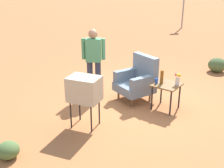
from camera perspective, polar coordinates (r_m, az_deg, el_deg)
ground_plane at (r=6.83m, az=5.79°, el=-3.33°), size 60.00×60.00×0.00m
armchair at (r=6.73m, az=5.21°, el=0.89°), size 0.98×0.99×1.06m
side_table at (r=6.31m, az=10.88°, el=-0.74°), size 0.56×0.56×0.59m
tv_on_stand at (r=5.41m, az=-5.57°, el=-1.07°), size 0.69×0.57×1.03m
person_standing at (r=6.85m, az=-3.72°, el=5.18°), size 0.49×0.38×1.64m
road_sign at (r=16.51m, az=14.22°, el=15.58°), size 0.33×0.33×2.44m
soda_can_blue at (r=6.26m, az=8.93°, el=0.62°), size 0.07×0.07×0.12m
bottle_tall_amber at (r=6.25m, az=9.98°, el=1.39°), size 0.07×0.07×0.30m
flower_vase at (r=6.23m, az=13.05°, el=1.06°), size 0.15×0.10×0.27m
shrub_near at (r=5.05m, az=-20.17°, el=-12.37°), size 0.37×0.37×0.29m
shrub_mid at (r=9.33m, az=20.43°, el=3.61°), size 0.56×0.56×0.43m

